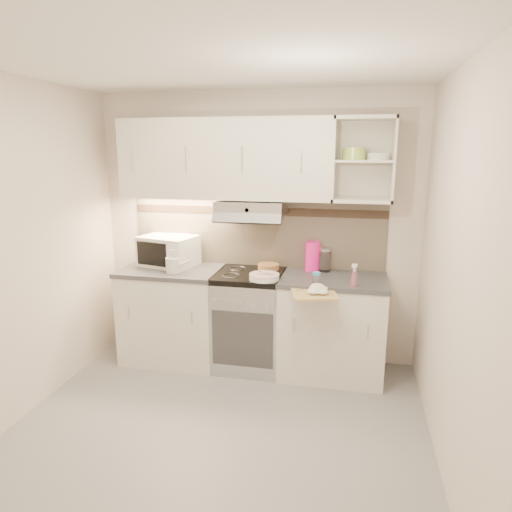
{
  "coord_description": "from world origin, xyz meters",
  "views": [
    {
      "loc": [
        0.88,
        -2.76,
        1.99
      ],
      "look_at": [
        0.09,
        0.95,
        1.1
      ],
      "focal_mm": 32.0,
      "sensor_mm": 36.0,
      "label": 1
    }
  ],
  "objects_px": {
    "glass_jar": "(325,260)",
    "cutting_board": "(314,294)",
    "electric_range": "(250,320)",
    "pink_pitcher": "(313,256)",
    "watering_can": "(174,264)",
    "plate_stack": "(264,277)",
    "spray_bottle": "(354,277)",
    "microwave": "(169,251)"
  },
  "relations": [
    {
      "from": "microwave",
      "to": "cutting_board",
      "type": "bearing_deg",
      "value": -6.4
    },
    {
      "from": "electric_range",
      "to": "pink_pitcher",
      "type": "xyz_separation_m",
      "value": [
        0.55,
        0.2,
        0.58
      ]
    },
    {
      "from": "microwave",
      "to": "plate_stack",
      "type": "relative_size",
      "value": 2.22
    },
    {
      "from": "spray_bottle",
      "to": "watering_can",
      "type": "bearing_deg",
      "value": -171.11
    },
    {
      "from": "pink_pitcher",
      "to": "microwave",
      "type": "bearing_deg",
      "value": -176.18
    },
    {
      "from": "watering_can",
      "to": "plate_stack",
      "type": "height_order",
      "value": "watering_can"
    },
    {
      "from": "electric_range",
      "to": "pink_pitcher",
      "type": "relative_size",
      "value": 3.33
    },
    {
      "from": "microwave",
      "to": "glass_jar",
      "type": "bearing_deg",
      "value": 16.69
    },
    {
      "from": "pink_pitcher",
      "to": "cutting_board",
      "type": "xyz_separation_m",
      "value": [
        0.07,
        -0.6,
        -0.17
      ]
    },
    {
      "from": "watering_can",
      "to": "plate_stack",
      "type": "distance_m",
      "value": 0.84
    },
    {
      "from": "plate_stack",
      "to": "cutting_board",
      "type": "xyz_separation_m",
      "value": [
        0.45,
        -0.22,
        -0.06
      ]
    },
    {
      "from": "electric_range",
      "to": "microwave",
      "type": "height_order",
      "value": "microwave"
    },
    {
      "from": "electric_range",
      "to": "cutting_board",
      "type": "relative_size",
      "value": 2.63
    },
    {
      "from": "electric_range",
      "to": "plate_stack",
      "type": "relative_size",
      "value": 3.48
    },
    {
      "from": "watering_can",
      "to": "cutting_board",
      "type": "height_order",
      "value": "watering_can"
    },
    {
      "from": "electric_range",
      "to": "glass_jar",
      "type": "bearing_deg",
      "value": 16.94
    },
    {
      "from": "glass_jar",
      "to": "cutting_board",
      "type": "bearing_deg",
      "value": -93.79
    },
    {
      "from": "glass_jar",
      "to": "cutting_board",
      "type": "distance_m",
      "value": 0.62
    },
    {
      "from": "electric_range",
      "to": "pink_pitcher",
      "type": "distance_m",
      "value": 0.83
    },
    {
      "from": "microwave",
      "to": "plate_stack",
      "type": "bearing_deg",
      "value": -3.18
    },
    {
      "from": "watering_can",
      "to": "cutting_board",
      "type": "bearing_deg",
      "value": -14.89
    },
    {
      "from": "watering_can",
      "to": "glass_jar",
      "type": "height_order",
      "value": "watering_can"
    },
    {
      "from": "plate_stack",
      "to": "pink_pitcher",
      "type": "height_order",
      "value": "pink_pitcher"
    },
    {
      "from": "cutting_board",
      "to": "glass_jar",
      "type": "bearing_deg",
      "value": 72.27
    },
    {
      "from": "plate_stack",
      "to": "pink_pitcher",
      "type": "bearing_deg",
      "value": 45.14
    },
    {
      "from": "microwave",
      "to": "spray_bottle",
      "type": "relative_size",
      "value": 2.87
    },
    {
      "from": "plate_stack",
      "to": "electric_range",
      "type": "bearing_deg",
      "value": 133.51
    },
    {
      "from": "watering_can",
      "to": "spray_bottle",
      "type": "bearing_deg",
      "value": -6.2
    },
    {
      "from": "glass_jar",
      "to": "cutting_board",
      "type": "xyz_separation_m",
      "value": [
        -0.04,
        -0.6,
        -0.14
      ]
    },
    {
      "from": "cutting_board",
      "to": "plate_stack",
      "type": "bearing_deg",
      "value": 139.55
    },
    {
      "from": "microwave",
      "to": "pink_pitcher",
      "type": "relative_size",
      "value": 2.12
    },
    {
      "from": "electric_range",
      "to": "glass_jar",
      "type": "relative_size",
      "value": 4.25
    },
    {
      "from": "pink_pitcher",
      "to": "glass_jar",
      "type": "relative_size",
      "value": 1.28
    },
    {
      "from": "plate_stack",
      "to": "pink_pitcher",
      "type": "xyz_separation_m",
      "value": [
        0.38,
        0.38,
        0.11
      ]
    },
    {
      "from": "watering_can",
      "to": "glass_jar",
      "type": "xyz_separation_m",
      "value": [
        1.32,
        0.33,
        0.03
      ]
    },
    {
      "from": "electric_range",
      "to": "glass_jar",
      "type": "distance_m",
      "value": 0.88
    },
    {
      "from": "plate_stack",
      "to": "spray_bottle",
      "type": "xyz_separation_m",
      "value": [
        0.75,
        -0.04,
        0.05
      ]
    },
    {
      "from": "plate_stack",
      "to": "glass_jar",
      "type": "xyz_separation_m",
      "value": [
        0.49,
        0.38,
        0.08
      ]
    },
    {
      "from": "watering_can",
      "to": "plate_stack",
      "type": "xyz_separation_m",
      "value": [
        0.84,
        -0.05,
        -0.05
      ]
    },
    {
      "from": "pink_pitcher",
      "to": "cutting_board",
      "type": "bearing_deg",
      "value": -83.11
    },
    {
      "from": "spray_bottle",
      "to": "microwave",
      "type": "bearing_deg",
      "value": -178.93
    },
    {
      "from": "glass_jar",
      "to": "electric_range",
      "type": "bearing_deg",
      "value": -163.06
    }
  ]
}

